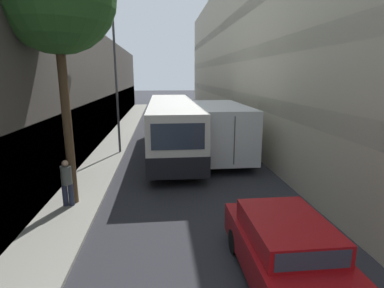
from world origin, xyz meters
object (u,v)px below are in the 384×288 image
Objects in this scene: pedestrian at (67,182)px; box_truck at (217,126)px; car_hatchback at (287,252)px; panel_van at (167,111)px; street_lamp at (115,53)px; bus at (172,125)px.

box_truck is at bearing 46.83° from pedestrian.
box_truck is (0.50, 10.73, 0.84)m from car_hatchback.
panel_van is (-2.53, 10.97, -0.41)m from box_truck.
pedestrian is (-3.58, -17.49, -0.22)m from panel_van.
street_lamp reaches higher than panel_van.
box_truck reaches higher than pedestrian.
bus is at bearing 165.99° from box_truck.
pedestrian is at bearing -133.17° from box_truck.
box_truck is at bearing -5.83° from street_lamp.
panel_van is at bearing 95.35° from car_hatchback.
street_lamp is (-2.94, -0.06, 3.88)m from bus.
panel_van is 0.56× the size of street_lamp.
bus reaches higher than pedestrian.
panel_van reaches higher than pedestrian.
box_truck is at bearing -77.01° from panel_van.
street_lamp reaches higher than car_hatchback.
street_lamp reaches higher than box_truck.
panel_van is 2.85× the size of pedestrian.
car_hatchback is 0.51× the size of street_lamp.
panel_van is at bearing 90.58° from bus.
panel_van is 11.62m from street_lamp.
car_hatchback is at bearing -66.64° from street_lamp.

